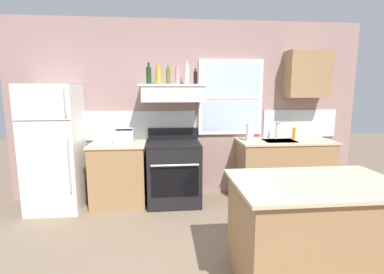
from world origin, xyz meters
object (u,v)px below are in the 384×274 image
at_px(bottle_rose_pink, 177,75).
at_px(kitchen_island, 314,232).
at_px(bottle_clear_tall, 187,75).
at_px(refrigerator, 55,148).
at_px(toaster, 124,136).
at_px(bottle_olive_oil_square, 168,76).
at_px(bottle_dark_green_wine, 149,75).
at_px(bottle_balsamic_dark, 195,78).
at_px(dish_soap_bottle, 294,133).
at_px(paper_towel_roll, 250,132).
at_px(bottle_champagne_gold_foil, 159,75).
at_px(stove_range, 174,172).

distance_m(bottle_rose_pink, kitchen_island, 2.67).
xyz_separation_m(bottle_rose_pink, bottle_clear_tall, (0.14, 0.05, 0.01)).
xyz_separation_m(refrigerator, toaster, (0.94, 0.08, 0.14)).
height_order(toaster, bottle_olive_oil_square, bottle_olive_oil_square).
height_order(bottle_dark_green_wine, kitchen_island, bottle_dark_green_wine).
distance_m(bottle_balsamic_dark, dish_soap_bottle, 1.76).
height_order(refrigerator, kitchen_island, refrigerator).
height_order(refrigerator, bottle_clear_tall, bottle_clear_tall).
xyz_separation_m(refrigerator, bottle_balsamic_dark, (1.98, 0.18, 0.97)).
height_order(dish_soap_bottle, kitchen_island, dish_soap_bottle).
relative_size(bottle_dark_green_wine, paper_towel_roll, 1.10).
distance_m(paper_towel_roll, kitchen_island, 2.03).
height_order(toaster, bottle_rose_pink, bottle_rose_pink).
height_order(bottle_champagne_gold_foil, dish_soap_bottle, bottle_champagne_gold_foil).
xyz_separation_m(refrigerator, dish_soap_bottle, (3.53, 0.16, 0.13)).
bearing_deg(refrigerator, toaster, 5.08).
relative_size(bottle_olive_oil_square, bottle_balsamic_dark, 1.14).
bearing_deg(refrigerator, bottle_dark_green_wine, 4.17).
distance_m(refrigerator, bottle_champagne_gold_foil, 1.76).
distance_m(refrigerator, paper_towel_roll, 2.79).
distance_m(bottle_olive_oil_square, bottle_clear_tall, 0.29).
relative_size(bottle_dark_green_wine, bottle_balsamic_dark, 1.29).
bearing_deg(bottle_olive_oil_square, kitchen_island, -58.61).
height_order(bottle_rose_pink, dish_soap_bottle, bottle_rose_pink).
bearing_deg(bottle_balsamic_dark, bottle_clear_tall, -174.16).
height_order(refrigerator, bottle_dark_green_wine, bottle_dark_green_wine).
relative_size(refrigerator, toaster, 5.87).
relative_size(toaster, bottle_balsamic_dark, 1.29).
height_order(refrigerator, bottle_rose_pink, bottle_rose_pink).
relative_size(bottle_olive_oil_square, dish_soap_bottle, 1.46).
xyz_separation_m(refrigerator, paper_towel_roll, (2.79, 0.06, 0.17)).
relative_size(bottle_clear_tall, dish_soap_bottle, 1.82).
relative_size(refrigerator, bottle_rose_pink, 5.83).
distance_m(refrigerator, bottle_clear_tall, 2.12).
height_order(bottle_champagne_gold_foil, bottle_clear_tall, bottle_clear_tall).
bearing_deg(bottle_balsamic_dark, refrigerator, -174.94).
relative_size(refrigerator, kitchen_island, 1.25).
bearing_deg(toaster, bottle_balsamic_dark, 5.04).
bearing_deg(bottle_clear_tall, bottle_dark_green_wine, -173.00).
distance_m(stove_range, bottle_champagne_gold_foil, 1.42).
bearing_deg(bottle_balsamic_dark, bottle_champagne_gold_foil, -175.98).
relative_size(dish_soap_bottle, kitchen_island, 0.13).
xyz_separation_m(toaster, dish_soap_bottle, (2.59, 0.08, -0.01)).
bearing_deg(paper_towel_roll, bottle_balsamic_dark, 171.87).
xyz_separation_m(bottle_rose_pink, kitchen_island, (1.06, -1.99, -1.41)).
bearing_deg(bottle_balsamic_dark, toaster, -174.96).
bearing_deg(bottle_clear_tall, stove_range, -146.12).
bearing_deg(dish_soap_bottle, bottle_champagne_gold_foil, -179.38).
bearing_deg(paper_towel_roll, stove_range, -178.12).
relative_size(bottle_champagne_gold_foil, paper_towel_roll, 1.10).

